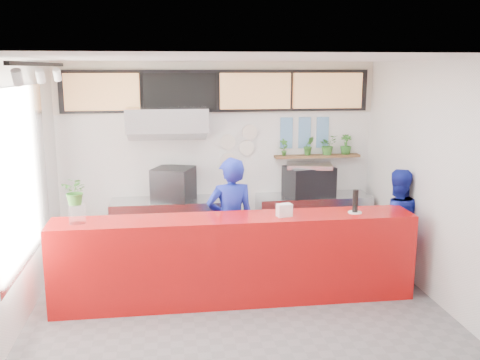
% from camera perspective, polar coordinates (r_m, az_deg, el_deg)
% --- Properties ---
extents(floor, '(5.00, 5.00, 0.00)m').
position_cam_1_polar(floor, '(6.63, -0.03, -14.09)').
color(floor, slate).
rests_on(floor, ground).
extents(ceiling, '(5.00, 5.00, 0.00)m').
position_cam_1_polar(ceiling, '(5.96, -0.03, 12.82)').
color(ceiling, silver).
extents(wall_back, '(5.00, 0.00, 5.00)m').
position_cam_1_polar(wall_back, '(8.56, -2.31, 2.44)').
color(wall_back, white).
rests_on(wall_back, ground).
extents(wall_left, '(0.00, 5.00, 5.00)m').
position_cam_1_polar(wall_left, '(6.30, -23.20, -1.96)').
color(wall_left, white).
rests_on(wall_left, ground).
extents(wall_right, '(0.00, 5.00, 5.00)m').
position_cam_1_polar(wall_right, '(6.91, 20.96, -0.62)').
color(wall_right, white).
rests_on(wall_right, ground).
extents(service_counter, '(4.50, 0.60, 1.10)m').
position_cam_1_polar(service_counter, '(6.78, -0.50, -8.43)').
color(service_counter, '#B70D0D').
rests_on(service_counter, ground).
extents(cream_band, '(5.00, 0.02, 0.80)m').
position_cam_1_polar(cream_band, '(8.44, -2.37, 9.81)').
color(cream_band, beige).
rests_on(cream_band, wall_back).
extents(prep_bench, '(1.80, 0.60, 0.90)m').
position_cam_1_polar(prep_bench, '(8.47, -7.47, -5.06)').
color(prep_bench, '#B2B5BA').
rests_on(prep_bench, ground).
extents(panini_oven, '(0.73, 0.73, 0.50)m').
position_cam_1_polar(panini_oven, '(8.29, -7.09, -0.40)').
color(panini_oven, black).
rests_on(panini_oven, prep_bench).
extents(extraction_hood, '(1.20, 0.70, 0.35)m').
position_cam_1_polar(extraction_hood, '(8.09, -7.79, 6.43)').
color(extraction_hood, '#B2B5BA').
rests_on(extraction_hood, ceiling).
extents(hood_lip, '(1.20, 0.69, 0.31)m').
position_cam_1_polar(hood_lip, '(8.11, -7.75, 5.02)').
color(hood_lip, '#B2B5BA').
rests_on(hood_lip, ceiling).
extents(right_bench, '(1.80, 0.60, 0.90)m').
position_cam_1_polar(right_bench, '(8.78, 7.76, -4.46)').
color(right_bench, '#B2B5BA').
rests_on(right_bench, ground).
extents(espresso_machine, '(0.82, 0.66, 0.46)m').
position_cam_1_polar(espresso_machine, '(8.59, 7.36, -0.12)').
color(espresso_machine, black).
rests_on(espresso_machine, right_bench).
extents(espresso_tray, '(0.79, 0.62, 0.06)m').
position_cam_1_polar(espresso_tray, '(8.54, 7.40, 1.53)').
color(espresso_tray, silver).
rests_on(espresso_tray, espresso_machine).
extents(herb_shelf, '(1.40, 0.18, 0.04)m').
position_cam_1_polar(herb_shelf, '(8.76, 8.23, 2.54)').
color(herb_shelf, brown).
rests_on(herb_shelf, wall_back).
extents(menu_board_far_left, '(1.10, 0.10, 0.55)m').
position_cam_1_polar(menu_board_far_left, '(8.35, -14.49, 9.09)').
color(menu_board_far_left, tan).
rests_on(menu_board_far_left, wall_back).
extents(menu_board_mid_left, '(1.10, 0.10, 0.55)m').
position_cam_1_polar(menu_board_mid_left, '(8.30, -6.41, 9.37)').
color(menu_board_mid_left, black).
rests_on(menu_board_mid_left, wall_back).
extents(menu_board_mid_right, '(1.10, 0.10, 0.55)m').
position_cam_1_polar(menu_board_mid_right, '(8.41, 1.63, 9.47)').
color(menu_board_mid_right, tan).
rests_on(menu_board_mid_right, wall_back).
extents(menu_board_far_right, '(1.10, 0.10, 0.55)m').
position_cam_1_polar(menu_board_far_right, '(8.67, 9.32, 9.39)').
color(menu_board_far_right, tan).
rests_on(menu_board_far_right, wall_back).
extents(soffit, '(4.80, 0.04, 0.65)m').
position_cam_1_polar(soffit, '(8.41, -2.35, 9.46)').
color(soffit, black).
rests_on(soffit, wall_back).
extents(window_pane, '(0.04, 2.20, 1.90)m').
position_cam_1_polar(window_pane, '(6.53, -22.41, 0.37)').
color(window_pane, silver).
rests_on(window_pane, wall_left).
extents(window_frame, '(0.03, 2.30, 2.00)m').
position_cam_1_polar(window_frame, '(6.53, -22.24, 0.37)').
color(window_frame, '#B2B5BA').
rests_on(window_frame, wall_left).
extents(track_rail, '(0.05, 2.40, 0.04)m').
position_cam_1_polar(track_rail, '(6.04, -20.60, 11.50)').
color(track_rail, black).
rests_on(track_rail, ceiling).
extents(dec_plate_a, '(0.24, 0.03, 0.24)m').
position_cam_1_polar(dec_plate_a, '(8.51, -1.30, 4.09)').
color(dec_plate_a, silver).
rests_on(dec_plate_a, wall_back).
extents(dec_plate_b, '(0.24, 0.03, 0.24)m').
position_cam_1_polar(dec_plate_b, '(8.56, 0.70, 3.46)').
color(dec_plate_b, silver).
rests_on(dec_plate_b, wall_back).
extents(dec_plate_c, '(0.24, 0.03, 0.24)m').
position_cam_1_polar(dec_plate_c, '(8.55, -1.29, 2.10)').
color(dec_plate_c, silver).
rests_on(dec_plate_c, wall_back).
extents(dec_plate_d, '(0.24, 0.03, 0.24)m').
position_cam_1_polar(dec_plate_d, '(8.54, 1.04, 5.13)').
color(dec_plate_d, silver).
rests_on(dec_plate_d, wall_back).
extents(photo_frame_a, '(0.20, 0.02, 0.25)m').
position_cam_1_polar(photo_frame_a, '(8.65, 4.98, 5.84)').
color(photo_frame_a, '#598CBF').
rests_on(photo_frame_a, wall_back).
extents(photo_frame_b, '(0.20, 0.02, 0.25)m').
position_cam_1_polar(photo_frame_b, '(8.72, 6.92, 5.85)').
color(photo_frame_b, '#598CBF').
rests_on(photo_frame_b, wall_back).
extents(photo_frame_c, '(0.20, 0.02, 0.25)m').
position_cam_1_polar(photo_frame_c, '(8.80, 8.82, 5.85)').
color(photo_frame_c, '#598CBF').
rests_on(photo_frame_c, wall_back).
extents(photo_frame_d, '(0.20, 0.02, 0.25)m').
position_cam_1_polar(photo_frame_d, '(8.68, 4.95, 4.20)').
color(photo_frame_d, '#598CBF').
rests_on(photo_frame_d, wall_back).
extents(photo_frame_e, '(0.20, 0.02, 0.25)m').
position_cam_1_polar(photo_frame_e, '(8.75, 6.88, 4.22)').
color(photo_frame_e, '#598CBF').
rests_on(photo_frame_e, wall_back).
extents(photo_frame_f, '(0.20, 0.02, 0.25)m').
position_cam_1_polar(photo_frame_f, '(8.83, 8.77, 4.24)').
color(photo_frame_f, '#598CBF').
rests_on(photo_frame_f, wall_back).
extents(staff_center, '(0.68, 0.49, 1.77)m').
position_cam_1_polar(staff_center, '(7.13, -1.00, -4.58)').
color(staff_center, '#162298').
rests_on(staff_center, ground).
extents(staff_right, '(0.82, 0.68, 1.55)m').
position_cam_1_polar(staff_right, '(7.78, 16.30, -4.49)').
color(staff_right, '#162298').
rests_on(staff_right, ground).
extents(herb_a, '(0.17, 0.13, 0.27)m').
position_cam_1_polar(herb_a, '(8.60, 4.70, 3.51)').
color(herb_a, '#326E26').
rests_on(herb_a, herb_shelf).
extents(herb_b, '(0.18, 0.15, 0.30)m').
position_cam_1_polar(herb_b, '(8.70, 7.35, 3.65)').
color(herb_b, '#326E26').
rests_on(herb_b, herb_shelf).
extents(herb_c, '(0.36, 0.35, 0.32)m').
position_cam_1_polar(herb_c, '(8.78, 9.34, 3.71)').
color(herb_c, '#326E26').
rests_on(herb_c, herb_shelf).
extents(herb_d, '(0.21, 0.20, 0.32)m').
position_cam_1_polar(herb_d, '(8.88, 11.23, 3.74)').
color(herb_d, '#326E26').
rests_on(herb_d, herb_shelf).
extents(glass_vase, '(0.25, 0.25, 0.24)m').
position_cam_1_polar(glass_vase, '(6.60, -16.98, -3.44)').
color(glass_vase, white).
rests_on(glass_vase, service_counter).
extents(basil_vase, '(0.38, 0.36, 0.34)m').
position_cam_1_polar(basil_vase, '(6.54, -17.12, -1.15)').
color(basil_vase, '#326E26').
rests_on(basil_vase, glass_vase).
extents(napkin_holder, '(0.20, 0.15, 0.16)m').
position_cam_1_polar(napkin_holder, '(6.63, 4.75, -3.23)').
color(napkin_holder, white).
rests_on(napkin_holder, service_counter).
extents(white_plate, '(0.20, 0.20, 0.01)m').
position_cam_1_polar(white_plate, '(6.94, 12.15, -3.40)').
color(white_plate, white).
rests_on(white_plate, service_counter).
extents(pepper_mill, '(0.08, 0.08, 0.28)m').
position_cam_1_polar(pepper_mill, '(6.90, 12.20, -2.19)').
color(pepper_mill, black).
rests_on(pepper_mill, white_plate).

